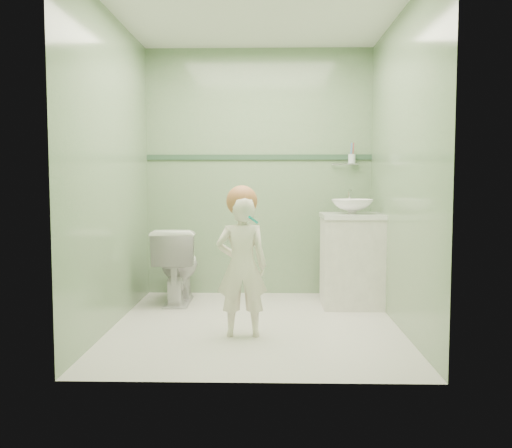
{
  "coord_description": "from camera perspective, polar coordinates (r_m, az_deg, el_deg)",
  "views": [
    {
      "loc": [
        0.11,
        -4.34,
        1.14
      ],
      "look_at": [
        0.0,
        0.15,
        0.78
      ],
      "focal_mm": 39.81,
      "sensor_mm": 36.0,
      "label": 1
    }
  ],
  "objects": [
    {
      "name": "toilet",
      "position": [
        5.27,
        -7.92,
        -4.13
      ],
      "size": [
        0.4,
        0.69,
        0.69
      ],
      "primitive_type": "imported",
      "rotation": [
        0.0,
        0.0,
        3.16
      ],
      "color": "white",
      "rests_on": "ground"
    },
    {
      "name": "counter",
      "position": [
        5.1,
        9.63,
        0.81
      ],
      "size": [
        0.54,
        0.52,
        0.04
      ],
      "primitive_type": "cube",
      "color": "white",
      "rests_on": "vanity"
    },
    {
      "name": "cup_holder",
      "position": [
        5.58,
        9.53,
        6.45
      ],
      "size": [
        0.26,
        0.07,
        0.21
      ],
      "color": "silver",
      "rests_on": "room_shell"
    },
    {
      "name": "trim_stripe",
      "position": [
        5.58,
        0.27,
        6.74
      ],
      "size": [
        2.2,
        0.02,
        0.05
      ],
      "primitive_type": "cube",
      "color": "#32533B",
      "rests_on": "room_shell"
    },
    {
      "name": "faucet",
      "position": [
        5.28,
        9.36,
        2.72
      ],
      "size": [
        0.03,
        0.13,
        0.18
      ],
      "color": "silver",
      "rests_on": "counter"
    },
    {
      "name": "vanity",
      "position": [
        5.14,
        9.57,
        -3.75
      ],
      "size": [
        0.52,
        0.5,
        0.8
      ],
      "primitive_type": "cube",
      "color": "white",
      "rests_on": "ground"
    },
    {
      "name": "hair_cap",
      "position": [
        4.08,
        -1.43,
        2.32
      ],
      "size": [
        0.23,
        0.23,
        0.23
      ],
      "primitive_type": "sphere",
      "color": "#B46D3F",
      "rests_on": "toddler"
    },
    {
      "name": "ground",
      "position": [
        4.49,
        -0.05,
        -10.14
      ],
      "size": [
        2.5,
        2.5,
        0.0
      ],
      "primitive_type": "plane",
      "color": "silver",
      "rests_on": "ground"
    },
    {
      "name": "basin",
      "position": [
        5.1,
        9.64,
        1.75
      ],
      "size": [
        0.37,
        0.37,
        0.13
      ],
      "primitive_type": "imported",
      "color": "white",
      "rests_on": "counter"
    },
    {
      "name": "room_shell",
      "position": [
        4.34,
        -0.05,
        5.38
      ],
      "size": [
        2.5,
        2.54,
        2.4
      ],
      "color": "gray",
      "rests_on": "ground"
    },
    {
      "name": "toddler",
      "position": [
        4.1,
        -1.44,
        -4.3
      ],
      "size": [
        0.38,
        0.26,
        1.01
      ],
      "primitive_type": "imported",
      "rotation": [
        0.0,
        0.0,
        3.2
      ],
      "color": "white",
      "rests_on": "ground"
    },
    {
      "name": "teal_toothbrush",
      "position": [
        3.94,
        -0.37,
        0.48
      ],
      "size": [
        0.11,
        0.13,
        0.08
      ],
      "color": "#019A8E",
      "rests_on": "toddler"
    }
  ]
}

